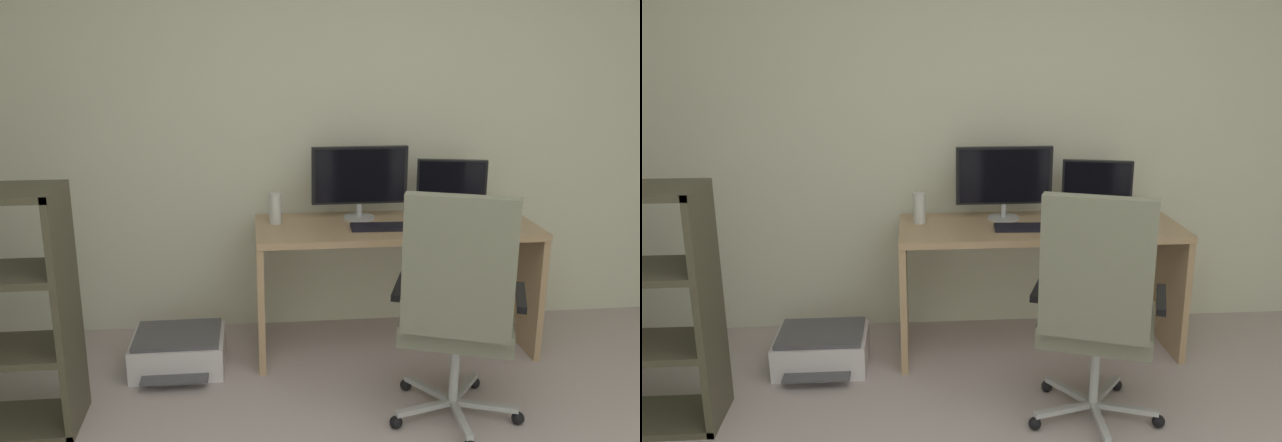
{
  "view_description": "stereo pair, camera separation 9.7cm",
  "coord_description": "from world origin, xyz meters",
  "views": [
    {
      "loc": [
        -0.65,
        -1.38,
        1.73
      ],
      "look_at": [
        -0.31,
        1.8,
        0.85
      ],
      "focal_mm": 37.33,
      "sensor_mm": 36.0,
      "label": 1
    },
    {
      "loc": [
        -0.55,
        -1.39,
        1.73
      ],
      "look_at": [
        -0.31,
        1.8,
        0.85
      ],
      "focal_mm": 37.33,
      "sensor_mm": 36.0,
      "label": 2
    }
  ],
  "objects": [
    {
      "name": "computer_mouse",
      "position": [
        0.31,
        2.03,
        0.75
      ],
      "size": [
        0.09,
        0.11,
        0.03
      ],
      "primitive_type": "cube",
      "rotation": [
        0.0,
        0.0,
        0.3
      ],
      "color": "black",
      "rests_on": "desk"
    },
    {
      "name": "office_chair",
      "position": [
        0.23,
        1.24,
        0.6
      ],
      "size": [
        0.65,
        0.65,
        1.13
      ],
      "color": "#B7BABC",
      "rests_on": "ground"
    },
    {
      "name": "printer",
      "position": [
        -1.07,
        1.96,
        0.1
      ],
      "size": [
        0.49,
        0.48,
        0.2
      ],
      "color": "silver",
      "rests_on": "ground"
    },
    {
      "name": "monitor_main",
      "position": [
        -0.04,
        2.24,
        0.97
      ],
      "size": [
        0.54,
        0.18,
        0.41
      ],
      "color": "#B2B5B7",
      "rests_on": "desk"
    },
    {
      "name": "keyboard",
      "position": [
        0.05,
        2.02,
        0.74
      ],
      "size": [
        0.35,
        0.15,
        0.02
      ],
      "primitive_type": "cube",
      "rotation": [
        0.0,
        0.0,
        -0.05
      ],
      "color": "black",
      "rests_on": "desk"
    },
    {
      "name": "desktop_speaker",
      "position": [
        -0.52,
        2.19,
        0.82
      ],
      "size": [
        0.07,
        0.07,
        0.17
      ],
      "primitive_type": "cylinder",
      "color": "silver",
      "rests_on": "desk"
    },
    {
      "name": "wall_back",
      "position": [
        0.0,
        2.54,
        1.34
      ],
      "size": [
        5.41,
        0.1,
        2.69
      ],
      "primitive_type": "cube",
      "color": "silver",
      "rests_on": "ground"
    },
    {
      "name": "monitor_secondary",
      "position": [
        0.49,
        2.24,
        0.92
      ],
      "size": [
        0.39,
        0.18,
        0.33
      ],
      "color": "#B2B5B7",
      "rests_on": "desk"
    },
    {
      "name": "desk",
      "position": [
        0.14,
        2.1,
        0.55
      ],
      "size": [
        1.55,
        0.6,
        0.73
      ],
      "color": "tan",
      "rests_on": "ground"
    }
  ]
}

